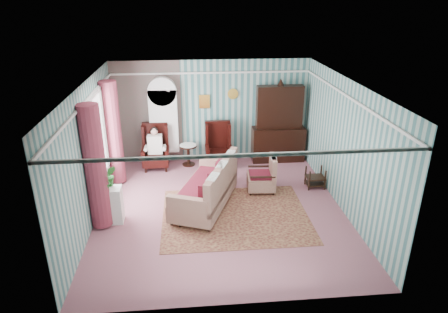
{
  "coord_description": "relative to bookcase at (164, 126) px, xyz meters",
  "views": [
    {
      "loc": [
        -0.65,
        -7.92,
        4.61
      ],
      "look_at": [
        0.13,
        0.6,
        1.05
      ],
      "focal_mm": 32.0,
      "sensor_mm": 36.0,
      "label": 1
    }
  ],
  "objects": [
    {
      "name": "sofa",
      "position": [
        1.0,
        -2.64,
        -0.58
      ],
      "size": [
        1.65,
        2.41,
        1.08
      ],
      "primitive_type": "cube",
      "rotation": [
        0.0,
        0.0,
        1.2
      ],
      "color": "#BAA990",
      "rests_on": "floor"
    },
    {
      "name": "coffee_table",
      "position": [
        0.75,
        -3.18,
        -0.92
      ],
      "size": [
        1.01,
        0.76,
        0.41
      ],
      "primitive_type": "cube",
      "rotation": [
        0.0,
        0.0,
        0.3
      ],
      "color": "black",
      "rests_on": "floor"
    },
    {
      "name": "potted_plant_a",
      "position": [
        -1.07,
        -3.28,
        -0.1
      ],
      "size": [
        0.4,
        0.35,
        0.44
      ],
      "primitive_type": "imported",
      "rotation": [
        0.0,
        0.0,
        0.03
      ],
      "color": "#235A1C",
      "rests_on": "plant_stand"
    },
    {
      "name": "rug",
      "position": [
        1.65,
        -3.14,
        -1.11
      ],
      "size": [
        3.2,
        2.6,
        0.01
      ],
      "primitive_type": "cube",
      "color": "#511B24",
      "rests_on": "floor"
    },
    {
      "name": "wingback_left",
      "position": [
        -0.25,
        -0.39,
        -0.5
      ],
      "size": [
        0.76,
        0.8,
        1.25
      ],
      "primitive_type": "cube",
      "color": "black",
      "rests_on": "floor"
    },
    {
      "name": "floral_armchair",
      "position": [
        2.43,
        -1.99,
        -0.66
      ],
      "size": [
        0.92,
        0.8,
        0.91
      ],
      "primitive_type": "cube",
      "rotation": [
        0.0,
        0.0,
        1.5
      ],
      "color": "beige",
      "rests_on": "floor"
    },
    {
      "name": "floor",
      "position": [
        1.35,
        -2.84,
        -1.12
      ],
      "size": [
        6.0,
        6.0,
        0.0
      ],
      "primitive_type": "plane",
      "color": "#965765",
      "rests_on": "ground"
    },
    {
      "name": "seated_woman",
      "position": [
        -0.25,
        -0.39,
        -0.53
      ],
      "size": [
        0.44,
        0.4,
        1.18
      ],
      "primitive_type": null,
      "color": "white",
      "rests_on": "floor"
    },
    {
      "name": "round_side_table",
      "position": [
        0.65,
        -0.24,
        -0.82
      ],
      "size": [
        0.5,
        0.5,
        0.6
      ],
      "primitive_type": "cylinder",
      "color": "black",
      "rests_on": "floor"
    },
    {
      "name": "wingback_right",
      "position": [
        1.5,
        -0.39,
        -0.5
      ],
      "size": [
        0.76,
        0.8,
        1.25
      ],
      "primitive_type": "cube",
      "color": "black",
      "rests_on": "floor"
    },
    {
      "name": "potted_plant_c",
      "position": [
        -1.1,
        -3.11,
        -0.13
      ],
      "size": [
        0.26,
        0.26,
        0.39
      ],
      "primitive_type": "imported",
      "rotation": [
        0.0,
        0.0,
        -0.2
      ],
      "color": "#2C591C",
      "rests_on": "plant_stand"
    },
    {
      "name": "potted_plant_b",
      "position": [
        -0.99,
        -3.01,
        -0.09
      ],
      "size": [
        0.28,
        0.24,
        0.46
      ],
      "primitive_type": "imported",
      "rotation": [
        0.0,
        0.0,
        0.15
      ],
      "color": "#1E581B",
      "rests_on": "plant_stand"
    },
    {
      "name": "plant_stand",
      "position": [
        -1.05,
        -3.14,
        -0.72
      ],
      "size": [
        0.55,
        0.35,
        0.8
      ],
      "primitive_type": "cube",
      "color": "silver",
      "rests_on": "floor"
    },
    {
      "name": "dresser_hutch",
      "position": [
        3.25,
        -0.12,
        0.06
      ],
      "size": [
        1.5,
        0.56,
        2.36
      ],
      "primitive_type": "cube",
      "color": "black",
      "rests_on": "floor"
    },
    {
      "name": "nest_table",
      "position": [
        3.82,
        -1.94,
        -0.85
      ],
      "size": [
        0.45,
        0.38,
        0.54
      ],
      "primitive_type": "cube",
      "color": "black",
      "rests_on": "floor"
    },
    {
      "name": "bookcase",
      "position": [
        0.0,
        0.0,
        0.0
      ],
      "size": [
        0.8,
        0.28,
        2.24
      ],
      "primitive_type": "cube",
      "color": "white",
      "rests_on": "floor"
    },
    {
      "name": "room_shell",
      "position": [
        0.73,
        -2.66,
        0.89
      ],
      "size": [
        5.53,
        6.02,
        2.91
      ],
      "color": "#3B6C6C",
      "rests_on": "ground"
    }
  ]
}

